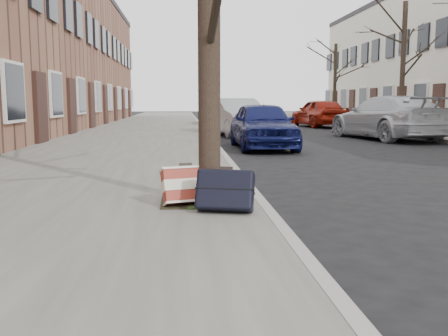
{
  "coord_description": "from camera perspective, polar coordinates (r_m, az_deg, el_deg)",
  "views": [
    {
      "loc": [
        -2.17,
        -4.53,
        1.28
      ],
      "look_at": [
        -1.73,
        0.8,
        0.57
      ],
      "focal_mm": 40.0,
      "sensor_mm": 36.0,
      "label": 1
    }
  ],
  "objects": [
    {
      "name": "tree_far_c",
      "position": [
        31.8,
        12.56,
        9.54
      ],
      "size": [
        0.2,
        0.2,
        4.64
      ],
      "primitive_type": "cylinder",
      "color": "black",
      "rests_on": "far_sidewalk"
    },
    {
      "name": "car_far_front",
      "position": [
        17.79,
        18.08,
        5.48
      ],
      "size": [
        2.85,
        5.31,
        1.46
      ],
      "primitive_type": "imported",
      "rotation": [
        0.0,
        0.0,
        3.31
      ],
      "color": "#B1B4BA",
      "rests_on": "ground"
    },
    {
      "name": "suitcase_red",
      "position": [
        5.62,
        -4.13,
        -2.05
      ],
      "size": [
        0.63,
        0.46,
        0.44
      ],
      "primitive_type": "cube",
      "rotation": [
        -0.42,
        0.0,
        0.28
      ],
      "color": "maroon",
      "rests_on": "near_sidewalk"
    },
    {
      "name": "suitcase_navy",
      "position": [
        5.25,
        0.14,
        -2.53
      ],
      "size": [
        0.67,
        0.49,
        0.47
      ],
      "primitive_type": "cube",
      "rotation": [
        -0.42,
        0.0,
        -0.25
      ],
      "color": "black",
      "rests_on": "near_sidewalk"
    },
    {
      "name": "dirt_patch",
      "position": [
        5.85,
        -3.01,
        -3.77
      ],
      "size": [
        0.85,
        0.85,
        0.02
      ],
      "primitive_type": "cube",
      "color": "black",
      "rests_on": "near_sidewalk"
    },
    {
      "name": "ground",
      "position": [
        5.19,
        20.31,
        -7.17
      ],
      "size": [
        120.0,
        120.0,
        0.0
      ],
      "primitive_type": "plane",
      "color": "black",
      "rests_on": "ground"
    },
    {
      "name": "car_near_front",
      "position": [
        13.66,
        4.41,
        4.94
      ],
      "size": [
        1.57,
        3.8,
        1.29
      ],
      "primitive_type": "imported",
      "rotation": [
        0.0,
        0.0,
        0.01
      ],
      "color": "#0E1346",
      "rests_on": "ground"
    },
    {
      "name": "tree_far_b",
      "position": [
        22.92,
        19.76,
        10.93
      ],
      "size": [
        0.21,
        0.21,
        5.31
      ],
      "primitive_type": "cylinder",
      "color": "black",
      "rests_on": "far_sidewalk"
    },
    {
      "name": "car_far_back",
      "position": [
        25.52,
        10.78,
        6.21
      ],
      "size": [
        2.28,
        4.36,
        1.41
      ],
      "primitive_type": "imported",
      "rotation": [
        0.0,
        0.0,
        3.29
      ],
      "color": "maroon",
      "rests_on": "ground"
    },
    {
      "name": "far_sidewalk",
      "position": [
        21.96,
        22.3,
        3.88
      ],
      "size": [
        4.0,
        70.0,
        0.12
      ],
      "primitive_type": "cube",
      "color": "#66645D",
      "rests_on": "ground"
    },
    {
      "name": "near_sidewalk",
      "position": [
        19.63,
        -9.24,
        3.97
      ],
      "size": [
        5.0,
        70.0,
        0.12
      ],
      "primitive_type": "cube",
      "color": "gray",
      "rests_on": "ground"
    },
    {
      "name": "car_near_back",
      "position": [
        26.09,
        -0.09,
        6.21
      ],
      "size": [
        2.3,
        4.65,
        1.27
      ],
      "primitive_type": "imported",
      "rotation": [
        0.0,
        0.0,
        0.04
      ],
      "color": "#3A3A3F",
      "rests_on": "ground"
    },
    {
      "name": "car_near_mid",
      "position": [
        18.68,
        1.46,
        5.84
      ],
      "size": [
        2.27,
        4.44,
        1.4
      ],
      "primitive_type": "imported",
      "rotation": [
        0.0,
        0.0,
        0.19
      ],
      "color": "#9C9FA4",
      "rests_on": "ground"
    }
  ]
}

